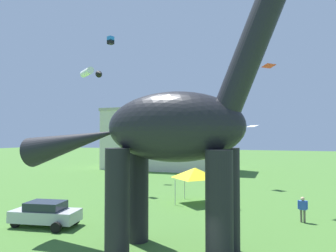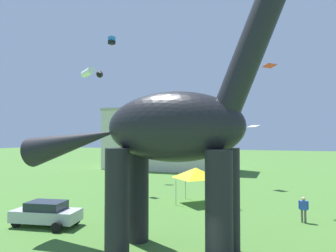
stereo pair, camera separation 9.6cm
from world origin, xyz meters
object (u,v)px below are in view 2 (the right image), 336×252
object	(u,v)px
kite_far_right	(199,121)
person_vendor_side	(304,207)
festival_canopy_tent	(196,173)
kite_mid_left	(156,141)
kite_apex	(112,40)
parked_sedan_left	(46,213)
kite_near_low	(270,66)
person_strolling_adult	(233,197)
dinosaur_sculpture	(172,127)
kite_drifting	(253,126)
kite_near_high	(91,73)

from	to	relation	value
kite_far_right	person_vendor_side	bearing A→B (deg)	-48.02
festival_canopy_tent	kite_mid_left	xyz separation A→B (m)	(-7.57, 9.50, 2.54)
kite_apex	kite_far_right	bearing A→B (deg)	20.22
parked_sedan_left	kite_apex	xyz separation A→B (m)	(-3.76, 14.23, 15.65)
kite_apex	kite_near_low	bearing A→B (deg)	-12.53
person_vendor_side	kite_apex	bearing A→B (deg)	-75.08
person_strolling_adult	kite_mid_left	xyz separation A→B (m)	(-10.83, 10.54, 4.17)
dinosaur_sculpture	kite_drifting	bearing A→B (deg)	86.84
person_vendor_side	kite_mid_left	world-z (taller)	kite_mid_left
person_strolling_adult	kite_near_high	size ratio (longest dim) A/B	0.76
person_vendor_side	kite_near_low	xyz separation A→B (m)	(-2.17, 3.93, 10.43)
parked_sedan_left	kite_apex	world-z (taller)	kite_apex
kite_mid_left	kite_far_right	bearing A→B (deg)	-16.86
festival_canopy_tent	kite_apex	size ratio (longest dim) A/B	3.69
parked_sedan_left	kite_drifting	size ratio (longest dim) A/B	2.86
person_strolling_adult	kite_mid_left	world-z (taller)	kite_mid_left
person_strolling_adult	festival_canopy_tent	world-z (taller)	festival_canopy_tent
kite_near_low	kite_near_high	xyz separation A→B (m)	(-13.24, -5.73, -0.73)
parked_sedan_left	person_vendor_side	xyz separation A→B (m)	(15.40, 6.52, 0.21)
parked_sedan_left	festival_canopy_tent	bearing A→B (deg)	44.34
parked_sedan_left	person_strolling_adult	xyz separation A→B (m)	(10.41, 8.85, 0.11)
person_strolling_adult	kite_apex	distance (m)	21.71
kite_apex	parked_sedan_left	bearing A→B (deg)	-75.20
kite_apex	kite_drifting	size ratio (longest dim) A/B	0.55
person_strolling_adult	kite_mid_left	bearing A→B (deg)	-60.19
parked_sedan_left	kite_near_high	distance (m)	10.97
person_strolling_adult	kite_near_low	distance (m)	11.02
festival_canopy_tent	kite_near_high	distance (m)	12.03
parked_sedan_left	kite_far_right	distance (m)	19.58
kite_far_right	parked_sedan_left	bearing A→B (deg)	-107.12
dinosaur_sculpture	kite_drifting	xyz separation A→B (m)	(2.03, 21.73, 0.67)
kite_apex	festival_canopy_tent	bearing A→B (deg)	-21.73
festival_canopy_tent	kite_apex	bearing A→B (deg)	158.27
person_strolling_adult	festival_canopy_tent	xyz separation A→B (m)	(-3.26, 1.03, 1.63)
dinosaur_sculpture	kite_near_high	world-z (taller)	dinosaur_sculpture
dinosaur_sculpture	festival_canopy_tent	bearing A→B (deg)	101.54
kite_mid_left	kite_apex	bearing A→B (deg)	-122.89
person_strolling_adult	dinosaur_sculpture	bearing A→B (deg)	66.62
person_vendor_side	kite_near_high	size ratio (longest dim) A/B	0.84
person_strolling_adult	festival_canopy_tent	size ratio (longest dim) A/B	0.48
dinosaur_sculpture	kite_near_low	distance (m)	13.83
dinosaur_sculpture	kite_near_high	bearing A→B (deg)	147.14
parked_sedan_left	kite_far_right	xyz separation A→B (m)	(5.43, 17.61, 6.61)
festival_canopy_tent	kite_drifting	bearing A→B (deg)	68.98
festival_canopy_tent	kite_drifting	distance (m)	11.75
festival_canopy_tent	kite_near_high	size ratio (longest dim) A/B	1.58
person_vendor_side	kite_drifting	bearing A→B (deg)	-125.49
dinosaur_sculpture	kite_mid_left	size ratio (longest dim) A/B	13.84
festival_canopy_tent	kite_far_right	bearing A→B (deg)	102.57
person_strolling_adult	festival_canopy_tent	distance (m)	3.79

